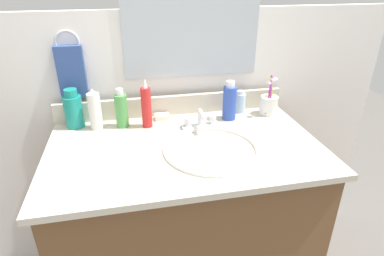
{
  "coord_description": "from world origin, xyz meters",
  "views": [
    {
      "loc": [
        -0.19,
        -1.06,
        1.44
      ],
      "look_at": [
        0.03,
        0.0,
        0.91
      ],
      "focal_mm": 30.04,
      "sensor_mm": 36.0,
      "label": 1
    }
  ],
  "objects_px": {
    "hand_towel": "(71,72)",
    "bottle_gel_clear": "(240,102)",
    "bottle_mouthwash_teal": "(74,110)",
    "bottle_shampoo_blue": "(230,102)",
    "bottle_toner_green": "(121,110)",
    "bottle_spray_red": "(146,106)",
    "bottle_lotion_white": "(95,110)",
    "faucet": "(200,122)",
    "cup_white_ceramic": "(269,104)",
    "soap_bar": "(162,117)"
  },
  "relations": [
    {
      "from": "bottle_shampoo_blue",
      "to": "soap_bar",
      "type": "height_order",
      "value": "bottle_shampoo_blue"
    },
    {
      "from": "faucet",
      "to": "bottle_lotion_white",
      "type": "height_order",
      "value": "bottle_lotion_white"
    },
    {
      "from": "bottle_spray_red",
      "to": "bottle_gel_clear",
      "type": "bearing_deg",
      "value": 8.9
    },
    {
      "from": "hand_towel",
      "to": "bottle_gel_clear",
      "type": "xyz_separation_m",
      "value": [
        0.74,
        -0.06,
        -0.17
      ]
    },
    {
      "from": "hand_towel",
      "to": "faucet",
      "type": "relative_size",
      "value": 1.38
    },
    {
      "from": "bottle_mouthwash_teal",
      "to": "bottle_spray_red",
      "type": "height_order",
      "value": "bottle_spray_red"
    },
    {
      "from": "bottle_toner_green",
      "to": "bottle_mouthwash_teal",
      "type": "bearing_deg",
      "value": 168.69
    },
    {
      "from": "bottle_gel_clear",
      "to": "bottle_spray_red",
      "type": "xyz_separation_m",
      "value": [
        -0.44,
        -0.07,
        0.04
      ]
    },
    {
      "from": "bottle_toner_green",
      "to": "bottle_gel_clear",
      "type": "bearing_deg",
      "value": 4.86
    },
    {
      "from": "faucet",
      "to": "bottle_gel_clear",
      "type": "bearing_deg",
      "value": 30.07
    },
    {
      "from": "bottle_shampoo_blue",
      "to": "bottle_lotion_white",
      "type": "bearing_deg",
      "value": 177.8
    },
    {
      "from": "faucet",
      "to": "cup_white_ceramic",
      "type": "bearing_deg",
      "value": 12.93
    },
    {
      "from": "bottle_lotion_white",
      "to": "cup_white_ceramic",
      "type": "distance_m",
      "value": 0.77
    },
    {
      "from": "hand_towel",
      "to": "faucet",
      "type": "distance_m",
      "value": 0.58
    },
    {
      "from": "bottle_gel_clear",
      "to": "cup_white_ceramic",
      "type": "height_order",
      "value": "cup_white_ceramic"
    },
    {
      "from": "hand_towel",
      "to": "faucet",
      "type": "height_order",
      "value": "hand_towel"
    },
    {
      "from": "bottle_toner_green",
      "to": "soap_bar",
      "type": "xyz_separation_m",
      "value": [
        0.17,
        0.04,
        -0.06
      ]
    },
    {
      "from": "hand_towel",
      "to": "bottle_spray_red",
      "type": "xyz_separation_m",
      "value": [
        0.29,
        -0.13,
        -0.13
      ]
    },
    {
      "from": "bottle_lotion_white",
      "to": "bottle_toner_green",
      "type": "bearing_deg",
      "value": -2.44
    },
    {
      "from": "hand_towel",
      "to": "bottle_lotion_white",
      "type": "xyz_separation_m",
      "value": [
        0.08,
        -0.1,
        -0.14
      ]
    },
    {
      "from": "hand_towel",
      "to": "bottle_gel_clear",
      "type": "relative_size",
      "value": 2.1
    },
    {
      "from": "bottle_mouthwash_teal",
      "to": "soap_bar",
      "type": "distance_m",
      "value": 0.38
    },
    {
      "from": "hand_towel",
      "to": "bottle_spray_red",
      "type": "distance_m",
      "value": 0.35
    },
    {
      "from": "bottle_spray_red",
      "to": "soap_bar",
      "type": "relative_size",
      "value": 3.35
    },
    {
      "from": "bottle_shampoo_blue",
      "to": "bottle_toner_green",
      "type": "relative_size",
      "value": 1.04
    },
    {
      "from": "faucet",
      "to": "bottle_spray_red",
      "type": "height_order",
      "value": "bottle_spray_red"
    },
    {
      "from": "faucet",
      "to": "bottle_shampoo_blue",
      "type": "xyz_separation_m",
      "value": [
        0.15,
        0.06,
        0.05
      ]
    },
    {
      "from": "bottle_toner_green",
      "to": "hand_towel",
      "type": "bearing_deg",
      "value": 150.79
    },
    {
      "from": "bottle_gel_clear",
      "to": "soap_bar",
      "type": "xyz_separation_m",
      "value": [
        -0.37,
        -0.01,
        -0.04
      ]
    },
    {
      "from": "bottle_mouthwash_teal",
      "to": "bottle_spray_red",
      "type": "bearing_deg",
      "value": -11.7
    },
    {
      "from": "soap_bar",
      "to": "bottle_mouthwash_teal",
      "type": "bearing_deg",
      "value": 179.76
    },
    {
      "from": "bottle_mouthwash_teal",
      "to": "soap_bar",
      "type": "xyz_separation_m",
      "value": [
        0.37,
        -0.0,
        -0.06
      ]
    },
    {
      "from": "bottle_spray_red",
      "to": "cup_white_ceramic",
      "type": "relative_size",
      "value": 1.15
    },
    {
      "from": "bottle_mouthwash_teal",
      "to": "cup_white_ceramic",
      "type": "xyz_separation_m",
      "value": [
        0.86,
        -0.04,
        -0.03
      ]
    },
    {
      "from": "bottle_spray_red",
      "to": "bottle_lotion_white",
      "type": "bearing_deg",
      "value": 172.6
    },
    {
      "from": "bottle_mouthwash_teal",
      "to": "cup_white_ceramic",
      "type": "distance_m",
      "value": 0.86
    },
    {
      "from": "cup_white_ceramic",
      "to": "soap_bar",
      "type": "distance_m",
      "value": 0.49
    },
    {
      "from": "faucet",
      "to": "soap_bar",
      "type": "xyz_separation_m",
      "value": [
        -0.15,
        0.12,
        -0.02
      ]
    },
    {
      "from": "hand_towel",
      "to": "bottle_mouthwash_teal",
      "type": "bearing_deg",
      "value": -95.26
    },
    {
      "from": "faucet",
      "to": "hand_towel",
      "type": "bearing_deg",
      "value": 159.8
    },
    {
      "from": "faucet",
      "to": "bottle_lotion_white",
      "type": "relative_size",
      "value": 0.91
    },
    {
      "from": "bottle_mouthwash_teal",
      "to": "cup_white_ceramic",
      "type": "bearing_deg",
      "value": -2.87
    },
    {
      "from": "soap_bar",
      "to": "bottle_shampoo_blue",
      "type": "bearing_deg",
      "value": -10.61
    },
    {
      "from": "cup_white_ceramic",
      "to": "bottle_gel_clear",
      "type": "bearing_deg",
      "value": 157.27
    },
    {
      "from": "bottle_lotion_white",
      "to": "bottle_gel_clear",
      "type": "bearing_deg",
      "value": 3.66
    },
    {
      "from": "bottle_spray_red",
      "to": "soap_bar",
      "type": "bearing_deg",
      "value": 40.83
    },
    {
      "from": "soap_bar",
      "to": "faucet",
      "type": "bearing_deg",
      "value": -38.84
    },
    {
      "from": "bottle_mouthwash_teal",
      "to": "cup_white_ceramic",
      "type": "relative_size",
      "value": 0.9
    },
    {
      "from": "bottle_mouthwash_teal",
      "to": "hand_towel",
      "type": "bearing_deg",
      "value": 84.74
    },
    {
      "from": "bottle_toner_green",
      "to": "cup_white_ceramic",
      "type": "relative_size",
      "value": 0.9
    }
  ]
}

